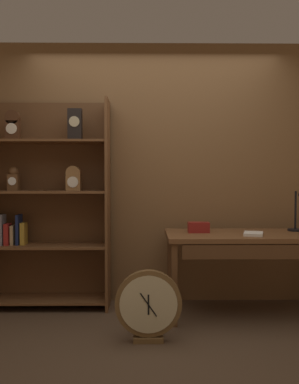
{
  "coord_description": "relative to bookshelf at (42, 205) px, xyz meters",
  "views": [
    {
      "loc": [
        -0.1,
        -3.01,
        1.26
      ],
      "look_at": [
        -0.06,
        0.74,
        1.13
      ],
      "focal_mm": 39.86,
      "sensor_mm": 36.0,
      "label": 1
    }
  ],
  "objects": [
    {
      "name": "toolbox_small",
      "position": [
        1.49,
        -0.22,
        -0.19
      ],
      "size": [
        0.2,
        0.1,
        0.1
      ],
      "primitive_type": "cube",
      "color": "maroon",
      "rests_on": "workbench"
    },
    {
      "name": "back_wood_panel",
      "position": [
        1.09,
        0.21,
        0.31
      ],
      "size": [
        4.8,
        0.05,
        2.6
      ],
      "primitive_type": "cube",
      "color": "brown",
      "rests_on": "ground"
    },
    {
      "name": "workbench",
      "position": [
        1.93,
        -0.3,
        -0.31
      ],
      "size": [
        1.47,
        0.73,
        0.75
      ],
      "color": "brown",
      "rests_on": "ground"
    },
    {
      "name": "bookshelf",
      "position": [
        0.0,
        0.0,
        0.0
      ],
      "size": [
        1.26,
        0.38,
        2.0
      ],
      "color": "brown",
      "rests_on": "ground"
    },
    {
      "name": "round_clock_large",
      "position": [
        1.02,
        -0.91,
        -0.7
      ],
      "size": [
        0.51,
        0.11,
        0.55
      ],
      "color": "brown",
      "rests_on": "ground"
    },
    {
      "name": "ground_plane",
      "position": [
        1.09,
        -1.12,
        -0.99
      ],
      "size": [
        10.0,
        10.0,
        0.0
      ],
      "primitive_type": "plane",
      "color": "#4C3826"
    },
    {
      "name": "open_repair_manual",
      "position": [
        1.95,
        -0.4,
        -0.23
      ],
      "size": [
        0.22,
        0.26,
        0.02
      ],
      "primitive_type": "cube",
      "rotation": [
        0.0,
        0.0,
        -0.29
      ],
      "color": "silver",
      "rests_on": "workbench"
    }
  ]
}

